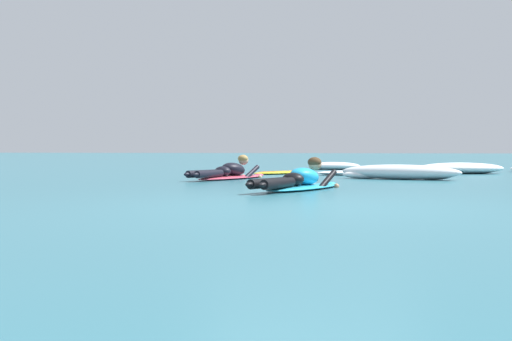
% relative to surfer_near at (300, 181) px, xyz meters
% --- Properties ---
extents(ground_plane, '(120.00, 120.00, 0.00)m').
position_rel_surfer_near_xyz_m(ground_plane, '(0.45, 7.33, -0.14)').
color(ground_plane, '#2D6B7A').
extents(surfer_near, '(1.27, 2.49, 0.55)m').
position_rel_surfer_near_xyz_m(surfer_near, '(0.00, 0.00, 0.00)').
color(surfer_near, '#2DB2D1').
rests_on(surfer_near, ground).
extents(surfer_far, '(1.29, 2.55, 0.53)m').
position_rel_surfer_near_xyz_m(surfer_far, '(-1.83, 3.09, -0.00)').
color(surfer_far, '#E54C66').
rests_on(surfer_far, ground).
extents(drifting_surfboard, '(1.62, 1.92, 0.16)m').
position_rel_surfer_near_xyz_m(drifting_surfboard, '(-1.15, 6.06, -0.10)').
color(drifting_surfboard, yellow).
rests_on(drifting_surfboard, ground).
extents(whitewater_mid_left, '(2.17, 1.21, 0.27)m').
position_rel_surfer_near_xyz_m(whitewater_mid_left, '(3.10, 7.07, -0.01)').
color(whitewater_mid_left, white).
rests_on(whitewater_mid_left, ground).
extents(whitewater_mid_right, '(2.52, 1.25, 0.30)m').
position_rel_surfer_near_xyz_m(whitewater_mid_right, '(1.57, 3.73, 0.00)').
color(whitewater_mid_right, white).
rests_on(whitewater_mid_right, ground).
extents(whitewater_back, '(1.51, 0.64, 0.22)m').
position_rel_surfer_near_xyz_m(whitewater_back, '(-0.18, 9.32, -0.03)').
color(whitewater_back, white).
rests_on(whitewater_back, ground).
extents(whitewater_far_band, '(3.20, 1.82, 0.12)m').
position_rel_surfer_near_xyz_m(whitewater_far_band, '(1.18, 5.89, -0.08)').
color(whitewater_far_band, white).
rests_on(whitewater_far_band, ground).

